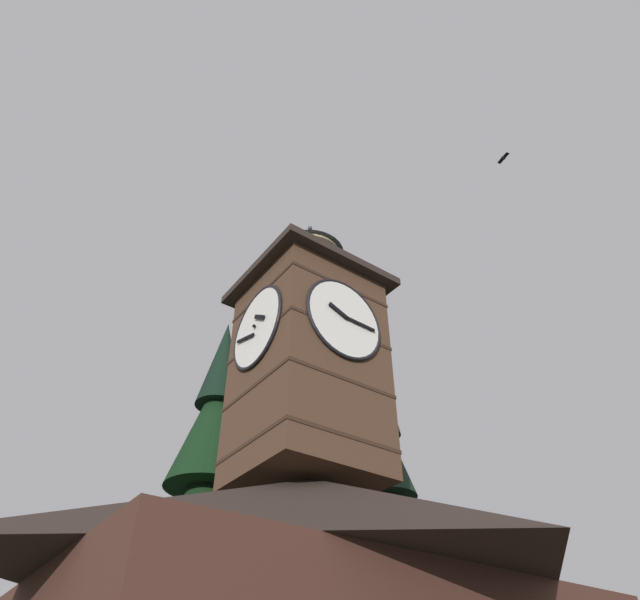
# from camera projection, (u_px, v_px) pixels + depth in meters

# --- Properties ---
(clock_tower) EXTENTS (4.13, 4.13, 9.27)m
(clock_tower) POSITION_uv_depth(u_px,v_px,m) (308.00, 354.00, 16.25)
(clock_tower) COLOR #4C3323
(clock_tower) RESTS_ON building_main
(pine_tree_behind) EXTENTS (5.94, 5.94, 16.08)m
(pine_tree_behind) POSITION_uv_depth(u_px,v_px,m) (201.00, 543.00, 18.73)
(pine_tree_behind) COLOR #473323
(pine_tree_behind) RESTS_ON ground_plane
(pine_tree_aside) EXTENTS (5.19, 5.19, 16.65)m
(pine_tree_aside) POSITION_uv_depth(u_px,v_px,m) (393.00, 582.00, 20.60)
(pine_tree_aside) COLOR #473323
(pine_tree_aside) RESTS_ON ground_plane
(moon) EXTENTS (1.69, 1.69, 1.69)m
(moon) POSITION_uv_depth(u_px,v_px,m) (251.00, 531.00, 48.83)
(moon) COLOR silver
(flying_bird_high) EXTENTS (0.24, 0.57, 0.11)m
(flying_bird_high) POSITION_uv_depth(u_px,v_px,m) (503.00, 158.00, 21.52)
(flying_bird_high) COLOR black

